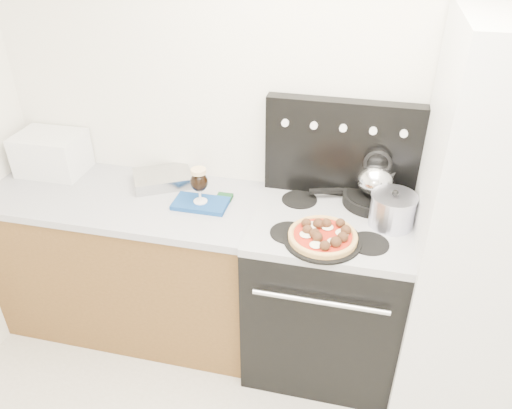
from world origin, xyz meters
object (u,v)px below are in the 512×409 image
(tea_kettle, at_px, (376,177))
(skillet, at_px, (372,199))
(stove_body, at_px, (324,296))
(stock_pot, at_px, (392,211))
(fridge, at_px, (490,238))
(pizza, at_px, (323,235))
(oven_mitt, at_px, (201,204))
(base_cabinet, at_px, (134,264))
(beer_glass, at_px, (199,185))
(pizza_pan, at_px, (322,240))
(toaster_oven, at_px, (52,153))

(tea_kettle, bearing_deg, skillet, 0.00)
(stove_body, height_order, skillet, skillet)
(skillet, height_order, tea_kettle, tea_kettle)
(tea_kettle, height_order, stock_pot, tea_kettle)
(fridge, bearing_deg, pizza, -168.41)
(tea_kettle, distance_m, stock_pot, 0.21)
(pizza, height_order, tea_kettle, tea_kettle)
(fridge, bearing_deg, oven_mitt, 178.33)
(base_cabinet, height_order, tea_kettle, tea_kettle)
(beer_glass, bearing_deg, stove_body, -1.27)
(pizza_pan, bearing_deg, pizza, 0.00)
(oven_mitt, relative_size, tea_kettle, 1.37)
(pizza_pan, bearing_deg, stock_pot, 34.63)
(beer_glass, xyz_separation_m, tea_kettle, (0.85, 0.19, 0.05))
(skillet, relative_size, stock_pot, 1.44)
(oven_mitt, bearing_deg, tea_kettle, 12.43)
(fridge, height_order, beer_glass, fridge)
(oven_mitt, xyz_separation_m, pizza, (0.64, -0.19, 0.04))
(stove_body, distance_m, fridge, 0.87)
(stock_pot, bearing_deg, base_cabinet, -179.76)
(base_cabinet, relative_size, tea_kettle, 7.22)
(beer_glass, relative_size, skillet, 0.64)
(base_cabinet, relative_size, beer_glass, 7.62)
(pizza, bearing_deg, toaster_oven, 167.19)
(base_cabinet, distance_m, tea_kettle, 1.45)
(base_cabinet, relative_size, stove_body, 1.65)
(stove_body, distance_m, oven_mitt, 0.82)
(fridge, relative_size, pizza_pan, 5.40)
(pizza, xyz_separation_m, tea_kettle, (0.21, 0.37, 0.12))
(base_cabinet, distance_m, oven_mitt, 0.65)
(toaster_oven, height_order, tea_kettle, tea_kettle)
(beer_glass, bearing_deg, stock_pot, 0.98)
(fridge, distance_m, beer_glass, 1.37)
(toaster_oven, height_order, beer_glass, toaster_oven)
(pizza_pan, bearing_deg, fridge, 11.59)
(base_cabinet, relative_size, pizza_pan, 4.12)
(stock_pot, bearing_deg, tea_kettle, 117.95)
(stock_pot, bearing_deg, skillet, 117.95)
(base_cabinet, height_order, pizza_pan, pizza_pan)
(tea_kettle, bearing_deg, toaster_oven, 177.14)
(stove_body, relative_size, tea_kettle, 4.38)
(stove_body, xyz_separation_m, beer_glass, (-0.66, 0.01, 0.58))
(pizza_pan, bearing_deg, beer_glass, 163.58)
(pizza, distance_m, tea_kettle, 0.44)
(pizza_pan, distance_m, tea_kettle, 0.45)
(tea_kettle, bearing_deg, pizza, -122.21)
(fridge, relative_size, beer_glass, 9.98)
(stove_body, relative_size, oven_mitt, 3.21)
(beer_glass, relative_size, tea_kettle, 0.95)
(stove_body, height_order, beer_glass, beer_glass)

